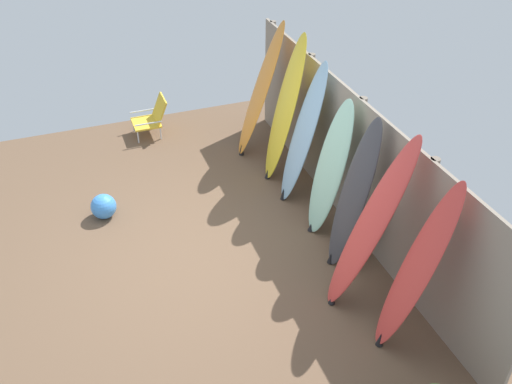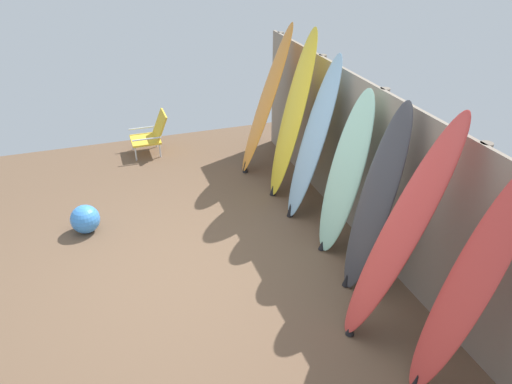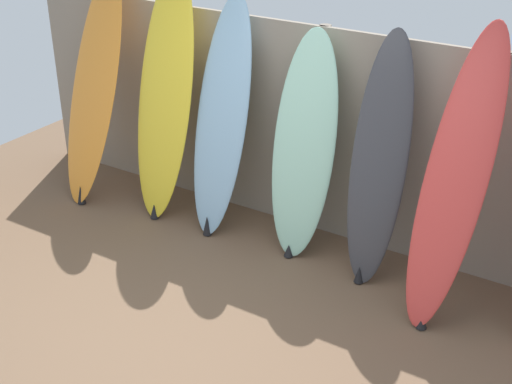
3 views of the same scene
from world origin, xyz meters
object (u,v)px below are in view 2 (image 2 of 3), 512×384
Objects in this scene: surfboard_charcoal_4 at (375,202)px; surfboard_red_6 at (467,289)px; surfboard_red_5 at (401,233)px; surfboard_orange_0 at (266,102)px; surfboard_skyblue_2 at (313,141)px; surfboard_yellow_1 at (292,117)px; surfboard_seafoam_3 at (345,175)px; beach_chair at (152,133)px; beach_ball at (85,219)px.

surfboard_red_6 reaches higher than surfboard_charcoal_4.
surfboard_orange_0 is at bearing 179.33° from surfboard_red_5.
surfboard_skyblue_2 is 2.05m from surfboard_red_5.
surfboard_yellow_1 is 1.37m from surfboard_seafoam_3.
surfboard_orange_0 is 2.00m from beach_chair.
surfboard_orange_0 is 1.10× the size of surfboard_charcoal_4.
surfboard_skyblue_2 is at bearing 179.14° from surfboard_red_6.
surfboard_red_5 reaches higher than surfboard_red_6.
beach_chair reaches higher than beach_ball.
surfboard_orange_0 is 1.07× the size of surfboard_red_6.
surfboard_red_5 is 1.05× the size of surfboard_red_6.
surfboard_skyblue_2 is 1.43m from surfboard_charcoal_4.
surfboard_charcoal_4 is at bearing 2.05° from surfboard_orange_0.
surfboard_seafoam_3 is (1.36, 0.05, -0.17)m from surfboard_yellow_1.
beach_ball is (-1.90, -2.67, -0.78)m from surfboard_charcoal_4.
surfboard_skyblue_2 is 3.03m from beach_chair.
surfboard_skyblue_2 reaches higher than surfboard_seafoam_3.
surfboard_red_6 is at bearing 20.15° from beach_chair.
surfboard_skyblue_2 is 0.97× the size of surfboard_red_5.
beach_ball is at bearing -114.83° from surfboard_seafoam_3.
surfboard_yellow_1 reaches higher than beach_ball.
surfboard_skyblue_2 is (0.58, 0.03, -0.09)m from surfboard_yellow_1.
surfboard_yellow_1 is 1.19× the size of surfboard_seafoam_3.
surfboard_seafoam_3 is at bearing 177.75° from surfboard_charcoal_4.
surfboard_red_5 is at bearing -7.37° from surfboard_seafoam_3.
surfboard_skyblue_2 is at bearing 80.00° from beach_ball.
surfboard_red_6 is at bearing 8.44° from surfboard_red_5.
surfboard_red_6 reaches higher than beach_chair.
surfboard_red_5 reaches higher than beach_chair.
surfboard_charcoal_4 is 2.99× the size of beach_chair.
beach_chair is (-5.24, -1.54, -0.64)m from surfboard_red_6.
surfboard_yellow_1 is 2.63m from surfboard_red_5.
surfboard_skyblue_2 is 2.75m from surfboard_red_6.
surfboard_red_5 is at bearing -0.67° from surfboard_orange_0.
surfboard_orange_0 is at bearing 55.86° from beach_chair.
beach_chair is at bearing -127.92° from surfboard_orange_0.
surfboard_yellow_1 is 1.14× the size of surfboard_charcoal_4.
surfboard_red_6 is at bearing -1.74° from surfboard_seafoam_3.
surfboard_red_6 is (2.75, -0.04, -0.03)m from surfboard_skyblue_2.
surfboard_skyblue_2 is at bearing 175.93° from surfboard_red_5.
surfboard_orange_0 reaches higher than surfboard_skyblue_2.
surfboard_yellow_1 is 2.58m from beach_chair.
surfboard_yellow_1 is 1.06× the size of surfboard_red_5.
surfboard_yellow_1 is at bearing 177.42° from surfboard_red_5.
surfboard_orange_0 is 2.85m from beach_ball.
surfboard_charcoal_4 is at bearing -2.25° from surfboard_seafoam_3.
surfboard_charcoal_4 is (0.65, -0.03, 0.04)m from surfboard_seafoam_3.
surfboard_orange_0 is 6.18× the size of beach_ball.
beach_ball is (-2.52, -2.54, -0.86)m from surfboard_red_5.
surfboard_red_5 is 3.68m from beach_ball.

